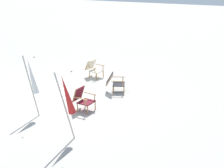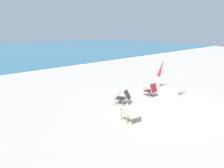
{
  "view_description": "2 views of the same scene",
  "coord_description": "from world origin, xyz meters",
  "px_view_note": "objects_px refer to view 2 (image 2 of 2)",
  "views": [
    {
      "loc": [
        9.41,
        6.85,
        4.57
      ],
      "look_at": [
        -0.75,
        1.71,
        0.51
      ],
      "focal_mm": 50.0,
      "sensor_mm": 36.0,
      "label": 1
    },
    {
      "loc": [
        -8.43,
        -5.51,
        3.94
      ],
      "look_at": [
        -1.13,
        2.65,
        0.88
      ],
      "focal_mm": 32.0,
      "sensor_mm": 36.0,
      "label": 2
    }
  ],
  "objects_px": {
    "beach_chair_mid_center": "(131,113)",
    "umbrella_furled_white": "(181,75)",
    "umbrella_furled_red": "(161,68)",
    "beach_chair_back_right": "(124,97)",
    "beach_chair_front_left": "(151,90)"
  },
  "relations": [
    {
      "from": "beach_chair_front_left",
      "to": "umbrella_furled_white",
      "type": "bearing_deg",
      "value": -47.97
    },
    {
      "from": "beach_chair_back_right",
      "to": "umbrella_furled_white",
      "type": "bearing_deg",
      "value": -24.06
    },
    {
      "from": "beach_chair_mid_center",
      "to": "umbrella_furled_white",
      "type": "bearing_deg",
      "value": 3.7
    },
    {
      "from": "beach_chair_mid_center",
      "to": "beach_chair_back_right",
      "type": "height_order",
      "value": "beach_chair_mid_center"
    },
    {
      "from": "beach_chair_mid_center",
      "to": "beach_chair_front_left",
      "type": "xyz_separation_m",
      "value": [
        3.4,
        1.52,
        0.01
      ]
    },
    {
      "from": "beach_chair_front_left",
      "to": "umbrella_furled_white",
      "type": "height_order",
      "value": "umbrella_furled_white"
    },
    {
      "from": "beach_chair_mid_center",
      "to": "beach_chair_front_left",
      "type": "distance_m",
      "value": 3.72
    },
    {
      "from": "beach_chair_mid_center",
      "to": "beach_chair_back_right",
      "type": "distance_m",
      "value": 2.16
    },
    {
      "from": "umbrella_furled_red",
      "to": "beach_chair_back_right",
      "type": "bearing_deg",
      "value": -172.73
    },
    {
      "from": "beach_chair_mid_center",
      "to": "umbrella_furled_white",
      "type": "height_order",
      "value": "umbrella_furled_white"
    },
    {
      "from": "umbrella_furled_red",
      "to": "beach_chair_front_left",
      "type": "bearing_deg",
      "value": -159.59
    },
    {
      "from": "beach_chair_mid_center",
      "to": "umbrella_furled_red",
      "type": "bearing_deg",
      "value": 22.77
    },
    {
      "from": "beach_chair_back_right",
      "to": "beach_chair_front_left",
      "type": "relative_size",
      "value": 1.14
    },
    {
      "from": "beach_chair_mid_center",
      "to": "beach_chair_front_left",
      "type": "height_order",
      "value": "beach_chair_front_left"
    },
    {
      "from": "umbrella_furled_white",
      "to": "beach_chair_mid_center",
      "type": "bearing_deg",
      "value": -176.3
    }
  ]
}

